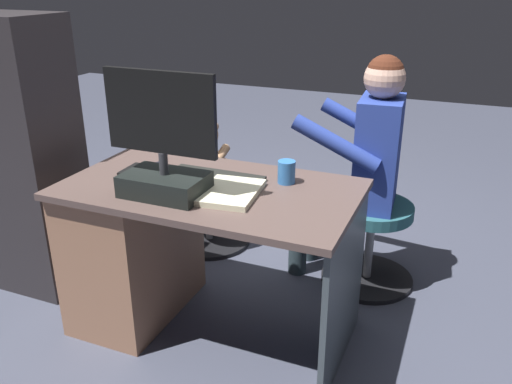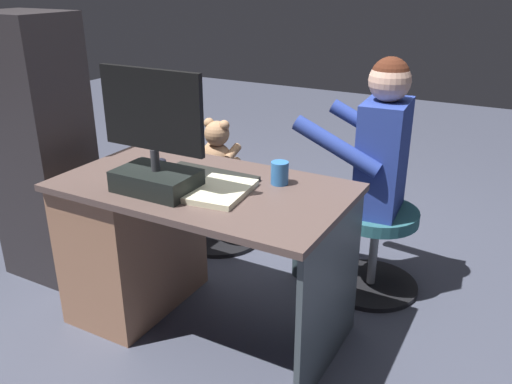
{
  "view_description": "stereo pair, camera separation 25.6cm",
  "coord_description": "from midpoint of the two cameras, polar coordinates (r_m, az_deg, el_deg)",
  "views": [
    {
      "loc": [
        -0.97,
        2.17,
        1.54
      ],
      "look_at": [
        -0.06,
        -0.02,
        0.56
      ],
      "focal_mm": 37.3,
      "sensor_mm": 36.0,
      "label": 1
    },
    {
      "loc": [
        -1.2,
        2.06,
        1.54
      ],
      "look_at": [
        -0.06,
        -0.02,
        0.56
      ],
      "focal_mm": 37.3,
      "sensor_mm": 36.0,
      "label": 2
    }
  ],
  "objects": [
    {
      "name": "monitor",
      "position": [
        2.14,
        -7.46,
        4.05
      ],
      "size": [
        0.47,
        0.22,
        0.5
      ],
      "color": "black",
      "rests_on": "desk"
    },
    {
      "name": "teddy_bear",
      "position": [
        3.1,
        -1.72,
        4.74
      ],
      "size": [
        0.22,
        0.22,
        0.32
      ],
      "color": "tan",
      "rests_on": "office_chair_teddy"
    },
    {
      "name": "computer_mouse",
      "position": [
        2.46,
        -7.56,
        3.09
      ],
      "size": [
        0.06,
        0.1,
        0.04
      ],
      "primitive_type": "ellipsoid",
      "color": "#1F202C",
      "rests_on": "desk"
    },
    {
      "name": "notebook_binder",
      "position": [
        2.14,
        -0.5,
        0.04
      ],
      "size": [
        0.25,
        0.32,
        0.02
      ],
      "primitive_type": "cube",
      "rotation": [
        0.0,
        0.0,
        0.11
      ],
      "color": "beige",
      "rests_on": "desk"
    },
    {
      "name": "desk",
      "position": [
        2.54,
        -8.48,
        -4.87
      ],
      "size": [
        1.24,
        0.69,
        0.71
      ],
      "color": "brown",
      "rests_on": "ground_plane"
    },
    {
      "name": "visitor_chair",
      "position": [
        2.82,
        15.15,
        -5.23
      ],
      "size": [
        0.49,
        0.49,
        0.45
      ],
      "color": "black",
      "rests_on": "ground_plane"
    },
    {
      "name": "equipment_rack",
      "position": [
        2.91,
        -19.76,
        4.09
      ],
      "size": [
        0.44,
        0.36,
        1.37
      ],
      "primitive_type": "cube",
      "color": "#2B2729",
      "rests_on": "ground_plane"
    },
    {
      "name": "keyboard",
      "position": [
        2.31,
        -1.74,
        1.74
      ],
      "size": [
        0.42,
        0.14,
        0.02
      ],
      "primitive_type": "cube",
      "color": "black",
      "rests_on": "desk"
    },
    {
      "name": "office_chair_teddy",
      "position": [
        3.22,
        -1.74,
        -1.08
      ],
      "size": [
        0.5,
        0.5,
        0.45
      ],
      "color": "black",
      "rests_on": "ground_plane"
    },
    {
      "name": "tv_remote",
      "position": [
        2.47,
        -10.37,
        2.79
      ],
      "size": [
        0.05,
        0.15,
        0.02
      ],
      "primitive_type": "cube",
      "rotation": [
        0.0,
        0.0,
        0.03
      ],
      "color": "black",
      "rests_on": "desk"
    },
    {
      "name": "cup",
      "position": [
        2.24,
        5.84,
        1.98
      ],
      "size": [
        0.07,
        0.07,
        0.1
      ],
      "primitive_type": "cylinder",
      "color": "#3372BF",
      "rests_on": "desk"
    },
    {
      "name": "ground_plane",
      "position": [
        2.83,
        1.32,
        -10.45
      ],
      "size": [
        10.0,
        10.0,
        0.0
      ],
      "primitive_type": "plane",
      "color": "#434758"
    },
    {
      "name": "person",
      "position": [
        2.67,
        14.47,
        3.46
      ],
      "size": [
        0.54,
        0.5,
        1.19
      ],
      "color": "#293E96",
      "rests_on": "ground_plane"
    }
  ]
}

